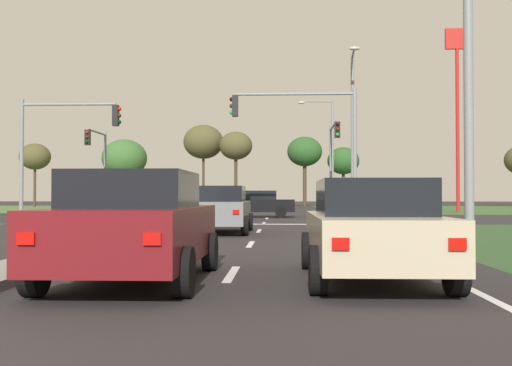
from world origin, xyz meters
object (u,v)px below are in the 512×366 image
car_beige_sixth (371,229)px  treeline_second (124,158)px  treeline_sixth (343,161)px  traffic_signal_far_left (99,156)px  traffic_signal_near_right (309,129)px  fastfood_pole_sign (457,81)px  car_black_second (257,204)px  car_navy_seventh (199,202)px  car_grey_fourth (221,209)px  traffic_signal_near_left (58,138)px  car_maroon_fifth (135,226)px  treeline_third (203,142)px  car_white_eighth (212,201)px  treeline_fourth (236,146)px  traffic_signal_far_right (333,151)px  car_red_third (186,203)px  car_blue_near (108,204)px  street_lamp_near (458,5)px  treeline_fifth (305,152)px  street_lamp_second (353,126)px  pedestrian_at_median (222,197)px  treeline_near (35,157)px  street_lamp_third (329,149)px

car_beige_sixth → treeline_second: size_ratio=0.57×
treeline_sixth → traffic_signal_far_left: bearing=-123.1°
traffic_signal_near_right → fastfood_pole_sign: 24.37m
car_black_second → car_navy_seventh: 12.75m
car_navy_seventh → treeline_second: treeline_second is taller
car_grey_fourth → traffic_signal_near_left: traffic_signal_near_left is taller
treeline_second → car_maroon_fifth: bearing=-75.2°
car_navy_seventh → treeline_third: treeline_third is taller
car_maroon_fifth → car_navy_seventh: bearing=96.4°
car_white_eighth → car_maroon_fifth: bearing=95.2°
traffic_signal_near_left → treeline_fourth: (5.07, 41.26, 2.94)m
traffic_signal_far_left → traffic_signal_far_right: 15.21m
car_red_third → traffic_signal_near_left: (-3.56, -14.70, 3.15)m
car_white_eighth → car_blue_near: bearing=81.1°
traffic_signal_near_right → street_lamp_near: (2.48, -14.37, 1.07)m
treeline_third → treeline_fifth: (11.76, -2.89, -1.42)m
street_lamp_second → treeline_third: (-13.05, 37.52, 2.47)m
street_lamp_second → car_beige_sixth: bearing=-96.1°
street_lamp_second → treeline_sixth: bearing=85.0°
pedestrian_at_median → treeline_sixth: treeline_sixth is taller
car_maroon_fifth → car_beige_sixth: (3.48, 0.28, -0.05)m
treeline_near → traffic_signal_near_left: bearing=-66.3°
car_blue_near → treeline_second: bearing=-167.0°
traffic_signal_near_right → treeline_fourth: size_ratio=0.72×
car_black_second → treeline_third: size_ratio=0.47×
treeline_near → treeline_sixth: size_ratio=1.07×
street_lamp_third → treeline_fifth: street_lamp_third is taller
car_white_eighth → fastfood_pole_sign: bearing=150.0°
car_blue_near → treeline_fifth: (13.01, 32.00, 5.37)m
street_lamp_near → treeline_third: size_ratio=0.99×
car_maroon_fifth → treeline_third: (-6.99, 61.97, 6.74)m
car_beige_sixth → street_lamp_near: bearing=57.6°
car_grey_fourth → car_white_eighth: (-4.69, 38.60, -0.05)m
car_beige_sixth → fastfood_pole_sign: fastfood_pole_sign is taller
car_red_third → car_white_eighth: 17.22m
car_navy_seventh → car_maroon_fifth: bearing=96.4°
car_blue_near → street_lamp_second: size_ratio=0.51×
street_lamp_third → treeline_second: bearing=134.6°
car_black_second → treeline_near: size_ratio=0.63×
car_blue_near → fastfood_pole_sign: 28.25m
street_lamp_third → treeline_sixth: (3.25, 21.27, 0.25)m
traffic_signal_near_right → treeline_second: (-19.20, 41.31, 1.29)m
traffic_signal_near_left → street_lamp_second: street_lamp_second is taller
car_blue_near → car_navy_seventh: bearing=161.3°
car_blue_near → car_grey_fourth: size_ratio=1.02×
car_beige_sixth → traffic_signal_near_right: bearing=90.2°
car_grey_fourth → car_white_eighth: 38.88m
car_red_third → car_beige_sixth: (7.99, -32.88, -0.00)m
street_lamp_near → treeline_sixth: 55.11m
car_maroon_fifth → treeline_near: bearing=113.7°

